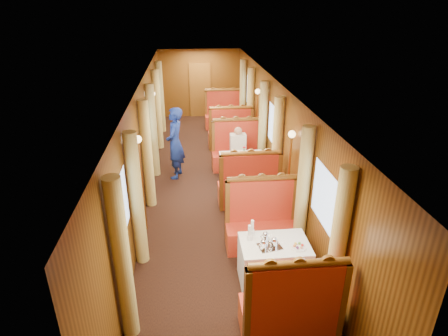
{
  "coord_description": "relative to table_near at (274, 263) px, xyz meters",
  "views": [
    {
      "loc": [
        -0.49,
        -8.13,
        4.16
      ],
      "look_at": [
        0.18,
        -1.31,
        1.05
      ],
      "focal_mm": 30.0,
      "sensor_mm": 36.0,
      "label": 1
    }
  ],
  "objects": [
    {
      "name": "table_mid",
      "position": [
        0.0,
        3.5,
        0.0
      ],
      "size": [
        1.05,
        0.72,
        0.75
      ],
      "primitive_type": "cube",
      "color": "white",
      "rests_on": "floor"
    },
    {
      "name": "rose_vase_far",
      "position": [
        0.01,
        7.02,
        0.55
      ],
      "size": [
        0.06,
        0.06,
        0.36
      ],
      "rotation": [
        0.0,
        0.0,
        0.04
      ],
      "color": "silver",
      "rests_on": "table_far"
    },
    {
      "name": "banquette_far_fwd",
      "position": [
        0.0,
        5.99,
        0.05
      ],
      "size": [
        1.3,
        0.55,
        1.34
      ],
      "color": "#AB1316",
      "rests_on": "floor"
    },
    {
      "name": "steward",
      "position": [
        -1.59,
        4.1,
        0.53
      ],
      "size": [
        0.56,
        0.73,
        1.8
      ],
      "primitive_type": "imported",
      "rotation": [
        0.0,
        0.0,
        -1.78
      ],
      "color": "navy",
      "rests_on": "floor"
    },
    {
      "name": "cup_outboard",
      "position": [
        -0.31,
        0.26,
        0.48
      ],
      "size": [
        0.08,
        0.08,
        0.26
      ],
      "rotation": [
        0.0,
        0.0,
        -0.32
      ],
      "color": "white",
      "rests_on": "table_near"
    },
    {
      "name": "teapot_back",
      "position": [
        -0.13,
        0.08,
        0.43
      ],
      "size": [
        0.15,
        0.11,
        0.12
      ],
      "primitive_type": null,
      "rotation": [
        0.0,
        0.0,
        0.03
      ],
      "color": "silver",
      "rests_on": "tea_tray"
    },
    {
      "name": "rose_vase_mid",
      "position": [
        0.04,
        3.46,
        0.55
      ],
      "size": [
        0.06,
        0.06,
        0.36
      ],
      "rotation": [
        0.0,
        0.0,
        0.4
      ],
      "color": "silver",
      "rests_on": "table_mid"
    },
    {
      "name": "banquette_near_fwd",
      "position": [
        0.0,
        -1.01,
        0.05
      ],
      "size": [
        1.3,
        0.55,
        1.34
      ],
      "color": "#AB1316",
      "rests_on": "floor"
    },
    {
      "name": "banquette_near_aft",
      "position": [
        0.0,
        1.01,
        0.05
      ],
      "size": [
        1.3,
        0.55,
        1.34
      ],
      "color": "#AB1316",
      "rests_on": "floor"
    },
    {
      "name": "tea_tray",
      "position": [
        -0.1,
        -0.09,
        0.38
      ],
      "size": [
        0.39,
        0.33,
        0.01
      ],
      "primitive_type": "cube",
      "rotation": [
        0.0,
        0.0,
        0.21
      ],
      "color": "silver",
      "rests_on": "table_near"
    },
    {
      "name": "banquette_mid_fwd",
      "position": [
        0.0,
        2.49,
        0.05
      ],
      "size": [
        1.3,
        0.55,
        1.34
      ],
      "color": "#AB1316",
      "rests_on": "floor"
    },
    {
      "name": "curtain_left_mid_a",
      "position": [
        -2.13,
        2.72,
        0.8
      ],
      "size": [
        0.22,
        0.22,
        2.35
      ],
      "primitive_type": "cylinder",
      "color": "#DAC96F",
      "rests_on": "floor"
    },
    {
      "name": "curtain_right_near_b",
      "position": [
        0.63,
        0.78,
        0.8
      ],
      "size": [
        0.22,
        0.22,
        2.35
      ],
      "primitive_type": "cylinder",
      "color": "#DAC96F",
      "rests_on": "floor"
    },
    {
      "name": "wall_far",
      "position": [
        -0.75,
        9.5,
        0.88
      ],
      "size": [
        3.0,
        0.01,
        2.5
      ],
      "primitive_type": null,
      "rotation": [
        1.57,
        0.0,
        0.0
      ],
      "color": "brown",
      "rests_on": "floor"
    },
    {
      "name": "curtain_left_near_a",
      "position": [
        -2.13,
        -0.78,
        0.8
      ],
      "size": [
        0.22,
        0.22,
        2.35
      ],
      "primitive_type": "cylinder",
      "color": "#DAC96F",
      "rests_on": "floor"
    },
    {
      "name": "sconce_right_fore",
      "position": [
        0.65,
        1.75,
        1.01
      ],
      "size": [
        0.14,
        0.14,
        1.95
      ],
      "color": "#BF8C3F",
      "rests_on": "floor"
    },
    {
      "name": "curtain_left_far_b",
      "position": [
        -2.13,
        7.78,
        0.8
      ],
      "size": [
        0.22,
        0.22,
        2.35
      ],
      "primitive_type": "cylinder",
      "color": "#DAC96F",
      "rests_on": "floor"
    },
    {
      "name": "passenger",
      "position": [
        -0.0,
        4.25,
        0.37
      ],
      "size": [
        0.4,
        0.44,
        0.76
      ],
      "color": "beige",
      "rests_on": "banquette_mid_aft"
    },
    {
      "name": "window_right_near",
      "position": [
        0.74,
        0.0,
        1.07
      ],
      "size": [
        0.01,
        1.2,
        0.9
      ],
      "primitive_type": null,
      "rotation": [
        1.57,
        0.0,
        -1.57
      ],
      "color": "#90ADD4",
      "rests_on": "wall_right"
    },
    {
      "name": "curtain_left_mid_b",
      "position": [
        -2.13,
        4.28,
        0.8
      ],
      "size": [
        0.22,
        0.22,
        2.35
      ],
      "primitive_type": "cylinder",
      "color": "#DAC96F",
      "rests_on": "floor"
    },
    {
      "name": "curtain_right_mid_a",
      "position": [
        0.63,
        2.72,
        0.8
      ],
      "size": [
        0.22,
        0.22,
        2.35
      ],
      "primitive_type": "cylinder",
      "color": "#DAC96F",
      "rests_on": "floor"
    },
    {
      "name": "sconce_right_aft",
      "position": [
        0.65,
        5.25,
        1.01
      ],
      "size": [
        0.14,
        0.14,
        1.95
      ],
      "color": "#BF8C3F",
      "rests_on": "floor"
    },
    {
      "name": "curtain_left_near_b",
      "position": [
        -2.13,
        0.78,
        0.8
      ],
      "size": [
        0.22,
        0.22,
        2.35
      ],
      "primitive_type": "cylinder",
      "color": "#DAC96F",
      "rests_on": "floor"
    },
    {
      "name": "curtain_right_near_a",
      "position": [
        0.63,
        -0.78,
        0.8
      ],
      "size": [
        0.22,
        0.22,
        2.35
      ],
      "primitive_type": "cylinder",
      "color": "#DAC96F",
      "rests_on": "floor"
    },
    {
      "name": "window_left_mid",
      "position": [
        -2.24,
        3.5,
        1.07
      ],
      "size": [
        0.01,
        1.2,
        0.9
      ],
      "primitive_type": null,
      "rotation": [
        1.57,
        0.0,
        1.57
      ],
      "color": "#90ADD4",
      "rests_on": "wall_left"
    },
    {
      "name": "fruit_plate",
      "position": [
        0.33,
        -0.14,
        0.39
      ],
      "size": [
        0.24,
        0.24,
        0.05
      ],
      "rotation": [
        0.0,
        0.0,
        0.0
      ],
      "color": "white",
      "rests_on": "table_near"
    },
    {
      "name": "banquette_far_aft",
      "position": [
        0.0,
        8.01,
        0.05
      ],
      "size": [
        1.3,
        0.55,
        1.34
      ],
      "color": "#AB1316",
      "rests_on": "floor"
    },
    {
      "name": "wall_right",
      "position": [
        0.75,
        3.5,
        0.88
      ],
      "size": [
        0.01,
        12.0,
        2.5
      ],
      "primitive_type": null,
      "rotation": [
        1.57,
        0.0,
        -1.57
      ],
      "color": "brown",
      "rests_on": "floor"
    },
    {
      "name": "banquette_mid_aft",
      "position": [
        0.0,
        4.51,
        0.05
      ],
      "size": [
        1.3,
        0.55,
        1.34
      ],
      "color": "#AB1316",
      "rests_on": "floor"
    },
    {
      "name": "curtain_right_far_a",
      "position": [
        0.63,
        6.22,
        0.8
      ],
      "size": [
        0.22,
        0.22,
        2.35
      ],
      "primitive_type": "cylinder",
      "color": "#DAC96F",
      "rests_on": "floor"
    },
    {
      "name": "floor",
      "position": [
        -0.75,
        3.5,
        -0.38
      ],
      "size": [
        3.0,
        12.0,
        0.01
      ],
      "primitive_type": null,
      "color": "black",
      "rests_on": "ground"
    },
    {
      "name": "teapot_right",
      "position": [
        -0.04,
        -0.1,
        0.44
      ],
      "size": [
        0.2,
        0.18,
        0.14
      ],
      "primitive_type": null,
      "rotation": [
        0.0,
        0.0,
        -0.35
      ],
      "color": "silver",
      "rests_on": "tea_tray"
    },
    {
      "name": "curtain_right_far_b",
      "position": [
        0.63,
        7.78,
        0.8
      ],
      "size": [
        0.22,
        0.22,
        2.35
      ],
      "primitive_type": "cylinder",
      "color": "#DAC96F",
      "rests_on": "floor"
    },
    {
      "name": "table_far",
      "position": [
        0.0,
        7.0,
        0.0
      ],
      "size": [
        1.05,
        0.72,
        0.75
      ],
      "primitive_type": "cube",
      "color": "white",
      "rests_on": "floor"
    },
    {
      "name": "window_left_near",
      "position": [
        -2.24,
        0.0,
        1.07
      ],
      "size": [
        0.01,
        1.2,
        0.9
      ],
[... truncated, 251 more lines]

